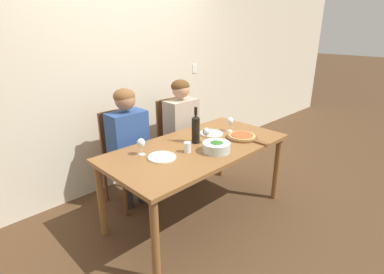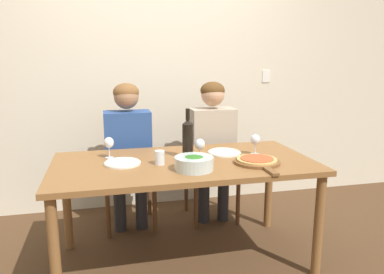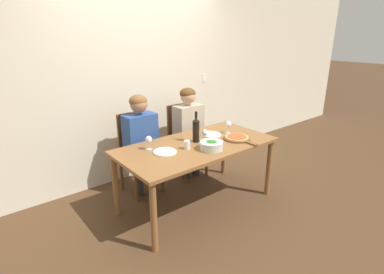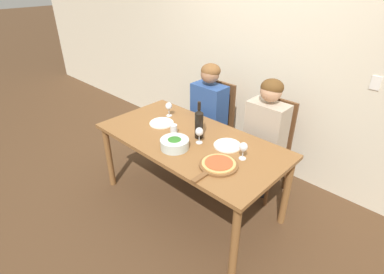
{
  "view_description": "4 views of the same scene",
  "coord_description": "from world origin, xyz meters",
  "views": [
    {
      "loc": [
        -1.86,
        -1.8,
        1.79
      ],
      "look_at": [
        -0.06,
        0.01,
        0.85
      ],
      "focal_mm": 28.0,
      "sensor_mm": 36.0,
      "label": 1
    },
    {
      "loc": [
        -0.52,
        -2.41,
        1.45
      ],
      "look_at": [
        0.09,
        0.12,
        0.89
      ],
      "focal_mm": 35.0,
      "sensor_mm": 36.0,
      "label": 2
    },
    {
      "loc": [
        -1.99,
        -2.37,
        1.91
      ],
      "look_at": [
        -0.04,
        0.04,
        0.83
      ],
      "focal_mm": 28.0,
      "sensor_mm": 36.0,
      "label": 3
    },
    {
      "loc": [
        1.65,
        -1.71,
        2.1
      ],
      "look_at": [
        0.05,
        -0.03,
        0.79
      ],
      "focal_mm": 28.0,
      "sensor_mm": 36.0,
      "label": 4
    }
  ],
  "objects": [
    {
      "name": "wine_glass_centre",
      "position": [
        0.11,
        0.0,
        0.85
      ],
      "size": [
        0.07,
        0.07,
        0.15
      ],
      "color": "silver",
      "rests_on": "dining_table"
    },
    {
      "name": "person_man",
      "position": [
        0.4,
        0.64,
        0.75
      ],
      "size": [
        0.47,
        0.51,
        1.24
      ],
      "color": "#28282D",
      "rests_on": "ground"
    },
    {
      "name": "dinner_plate_right",
      "position": [
        0.33,
        0.13,
        0.76
      ],
      "size": [
        0.24,
        0.24,
        0.02
      ],
      "color": "silver",
      "rests_on": "dining_table"
    },
    {
      "name": "back_wall",
      "position": [
        0.0,
        1.17,
        1.35
      ],
      "size": [
        10.0,
        0.06,
        2.7
      ],
      "color": "beige",
      "rests_on": "ground"
    },
    {
      "name": "chair_left",
      "position": [
        -0.33,
        0.76,
        0.53
      ],
      "size": [
        0.42,
        0.42,
        0.99
      ],
      "color": "brown",
      "rests_on": "ground"
    },
    {
      "name": "dining_table",
      "position": [
        0.0,
        0.0,
        0.67
      ],
      "size": [
        1.77,
        0.89,
        0.75
      ],
      "color": "brown",
      "rests_on": "ground"
    },
    {
      "name": "water_tumbler",
      "position": [
        -0.17,
        -0.04,
        0.79
      ],
      "size": [
        0.07,
        0.07,
        0.09
      ],
      "color": "silver",
      "rests_on": "dining_table"
    },
    {
      "name": "dinner_plate_left",
      "position": [
        -0.41,
        0.02,
        0.76
      ],
      "size": [
        0.24,
        0.24,
        0.02
      ],
      "color": "silver",
      "rests_on": "dining_table"
    },
    {
      "name": "wine_glass_right",
      "position": [
        0.54,
        0.05,
        0.85
      ],
      "size": [
        0.07,
        0.07,
        0.15
      ],
      "color": "silver",
      "rests_on": "dining_table"
    },
    {
      "name": "person_woman",
      "position": [
        -0.33,
        0.64,
        0.75
      ],
      "size": [
        0.47,
        0.51,
        1.24
      ],
      "color": "#28282D",
      "rests_on": "ground"
    },
    {
      "name": "ground_plane",
      "position": [
        0.0,
        0.0,
        0.0
      ],
      "size": [
        40.0,
        40.0,
        0.0
      ],
      "primitive_type": "plane",
      "color": "#4C331E"
    },
    {
      "name": "broccoli_bowl",
      "position": [
        0.02,
        -0.21,
        0.79
      ],
      "size": [
        0.25,
        0.25,
        0.09
      ],
      "color": "silver",
      "rests_on": "dining_table"
    },
    {
      "name": "wine_bottle",
      "position": [
        0.04,
        0.07,
        0.89
      ],
      "size": [
        0.08,
        0.08,
        0.35
      ],
      "color": "black",
      "rests_on": "dining_table"
    },
    {
      "name": "wine_glass_left",
      "position": [
        -0.49,
        0.2,
        0.85
      ],
      "size": [
        0.07,
        0.07,
        0.15
      ],
      "color": "silver",
      "rests_on": "dining_table"
    },
    {
      "name": "chair_right",
      "position": [
        0.4,
        0.76,
        0.53
      ],
      "size": [
        0.42,
        0.42,
        0.99
      ],
      "color": "brown",
      "rests_on": "ground"
    },
    {
      "name": "pizza_on_board",
      "position": [
        0.47,
        -0.17,
        0.76
      ],
      "size": [
        0.31,
        0.45,
        0.04
      ],
      "color": "brown",
      "rests_on": "dining_table"
    }
  ]
}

